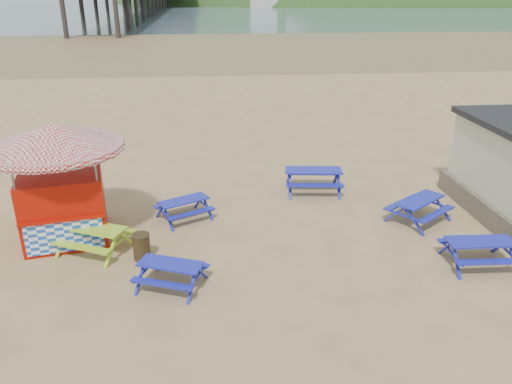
{
  "coord_description": "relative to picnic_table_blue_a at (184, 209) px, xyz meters",
  "views": [
    {
      "loc": [
        -1.9,
        -13.18,
        7.11
      ],
      "look_at": [
        -0.4,
        1.5,
        1.0
      ],
      "focal_mm": 35.0,
      "sensor_mm": 36.0,
      "label": 1
    }
  ],
  "objects": [
    {
      "name": "picnic_table_blue_e",
      "position": [
        8.1,
        -3.79,
        0.04
      ],
      "size": [
        1.87,
        1.54,
        0.76
      ],
      "rotation": [
        0.0,
        0.0,
        -0.05
      ],
      "color": "#1A0D9D",
      "rests_on": "ground"
    },
    {
      "name": "litter_bin",
      "position": [
        -1.1,
        -2.5,
        0.04
      ],
      "size": [
        0.51,
        0.51,
        0.75
      ],
      "color": "#382D18",
      "rests_on": "ground"
    },
    {
      "name": "picnic_table_blue_d",
      "position": [
        -0.2,
        -4.0,
        -0.0
      ],
      "size": [
        1.98,
        1.81,
        0.68
      ],
      "rotation": [
        0.0,
        0.0,
        -0.38
      ],
      "color": "#1A0D9D",
      "rests_on": "ground"
    },
    {
      "name": "picnic_table_blue_a",
      "position": [
        0.0,
        0.0,
        0.0
      ],
      "size": [
        2.05,
        1.91,
        0.68
      ],
      "rotation": [
        0.0,
        0.0,
        0.48
      ],
      "color": "#1A0D9D",
      "rests_on": "ground"
    },
    {
      "name": "ice_cream_kiosk",
      "position": [
        -3.49,
        -0.91,
        1.9
      ],
      "size": [
        4.69,
        4.69,
        3.57
      ],
      "rotation": [
        0.0,
        0.0,
        0.2
      ],
      "color": "#9F0E03",
      "rests_on": "ground"
    },
    {
      "name": "sea",
      "position": [
        2.74,
        168.15,
        -0.33
      ],
      "size": [
        400.0,
        400.0,
        0.0
      ],
      "primitive_type": "plane",
      "color": "#42535F",
      "rests_on": "ground"
    },
    {
      "name": "headland_town",
      "position": [
        92.74,
        227.83,
        -10.25
      ],
      "size": [
        264.0,
        144.0,
        108.0
      ],
      "color": "#2D4C1E",
      "rests_on": "ground"
    },
    {
      "name": "picnic_table_blue_c",
      "position": [
        7.58,
        -0.93,
        0.05
      ],
      "size": [
        2.37,
        2.29,
        0.77
      ],
      "rotation": [
        0.0,
        0.0,
        0.63
      ],
      "color": "#1A0D9D",
      "rests_on": "ground"
    },
    {
      "name": "picnic_table_yellow",
      "position": [
        -2.49,
        -1.94,
        0.05
      ],
      "size": [
        2.33,
        2.15,
        0.78
      ],
      "rotation": [
        0.0,
        0.0,
        -0.44
      ],
      "color": "#91C814",
      "rests_on": "ground"
    },
    {
      "name": "picnic_table_blue_b",
      "position": [
        4.71,
        1.91,
        0.09
      ],
      "size": [
        2.23,
        1.88,
        0.86
      ],
      "rotation": [
        0.0,
        0.0,
        -0.11
      ],
      "color": "#1A0D9D",
      "rests_on": "ground"
    },
    {
      "name": "ground",
      "position": [
        2.74,
        -1.85,
        -0.34
      ],
      "size": [
        400.0,
        400.0,
        0.0
      ],
      "primitive_type": "plane",
      "color": "tan",
      "rests_on": "ground"
    },
    {
      "name": "wet_sand",
      "position": [
        2.74,
        53.15,
        -0.34
      ],
      "size": [
        400.0,
        400.0,
        0.0
      ],
      "primitive_type": "plane",
      "color": "olive",
      "rests_on": "ground"
    }
  ]
}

